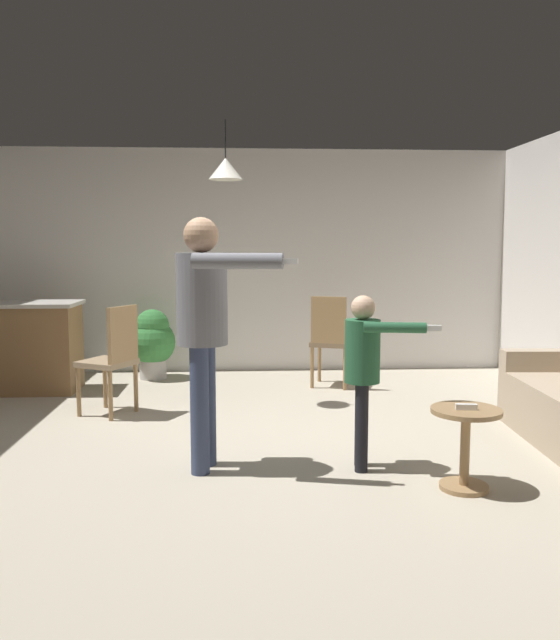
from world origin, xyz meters
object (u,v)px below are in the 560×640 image
at_px(person_adult, 204,315).
at_px(potted_plant_corner, 153,341).
at_px(spare_remote_on_table, 466,407).
at_px(dining_chair_by_counter, 331,338).
at_px(side_table_by_couch, 465,439).
at_px(dining_chair_near_wall, 113,356).
at_px(kitchen_counter, 19,347).
at_px(person_child, 364,362).

xyz_separation_m(person_adult, potted_plant_corner, (-0.79, 3.14, -0.62)).
bearing_deg(potted_plant_corner, spare_remote_on_table, -56.31).
bearing_deg(dining_chair_by_counter, side_table_by_couch, -62.20).
relative_size(side_table_by_couch, dining_chair_near_wall, 0.52).
bearing_deg(kitchen_counter, dining_chair_by_counter, 0.16).
bearing_deg(dining_chair_by_counter, spare_remote_on_table, -62.47).
relative_size(dining_chair_by_counter, spare_remote_on_table, 7.69).
bearing_deg(spare_remote_on_table, dining_chair_by_counter, 97.95).
bearing_deg(spare_remote_on_table, side_table_by_couch, 68.71).
xyz_separation_m(side_table_by_couch, person_adult, (-1.65, 0.47, 0.74)).
distance_m(person_child, potted_plant_corner, 3.71).
xyz_separation_m(dining_chair_near_wall, spare_remote_on_table, (2.55, -2.00, -0.01)).
height_order(person_adult, person_child, person_adult).
relative_size(kitchen_counter, dining_chair_near_wall, 1.26).
bearing_deg(dining_chair_by_counter, person_child, -73.33).
height_order(kitchen_counter, dining_chair_near_wall, dining_chair_near_wall).
distance_m(person_adult, spare_remote_on_table, 1.79).
relative_size(kitchen_counter, dining_chair_by_counter, 1.26).
xyz_separation_m(kitchen_counter, dining_chair_near_wall, (1.19, -1.05, 0.07)).
bearing_deg(spare_remote_on_table, dining_chair_near_wall, 141.91).
height_order(person_child, dining_chair_by_counter, person_child).
bearing_deg(side_table_by_couch, spare_remote_on_table, -111.29).
distance_m(dining_chair_by_counter, potted_plant_corner, 2.08).
height_order(side_table_by_couch, spare_remote_on_table, spare_remote_on_table).
distance_m(dining_chair_by_counter, spare_remote_on_table, 3.08).
distance_m(person_child, dining_chair_near_wall, 2.54).
distance_m(side_table_by_couch, dining_chair_by_counter, 3.07).
distance_m(side_table_by_couch, potted_plant_corner, 4.36).
relative_size(kitchen_counter, person_adult, 0.73).
xyz_separation_m(person_adult, spare_remote_on_table, (1.64, -0.49, -0.53)).
relative_size(side_table_by_couch, person_adult, 0.30).
bearing_deg(potted_plant_corner, kitchen_counter, -155.80).
bearing_deg(person_adult, person_child, 99.54).
distance_m(side_table_by_couch, person_adult, 1.87).
bearing_deg(person_adult, potted_plant_corner, -153.67).
relative_size(dining_chair_near_wall, potted_plant_corner, 1.24).
bearing_deg(spare_remote_on_table, person_child, 141.67).
xyz_separation_m(person_adult, person_child, (1.08, -0.05, -0.32)).
height_order(dining_chair_near_wall, potted_plant_corner, dining_chair_near_wall).
bearing_deg(dining_chair_near_wall, spare_remote_on_table, -99.91).
bearing_deg(person_child, dining_chair_near_wall, -119.18).
xyz_separation_m(kitchen_counter, person_child, (3.18, -2.60, 0.27)).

